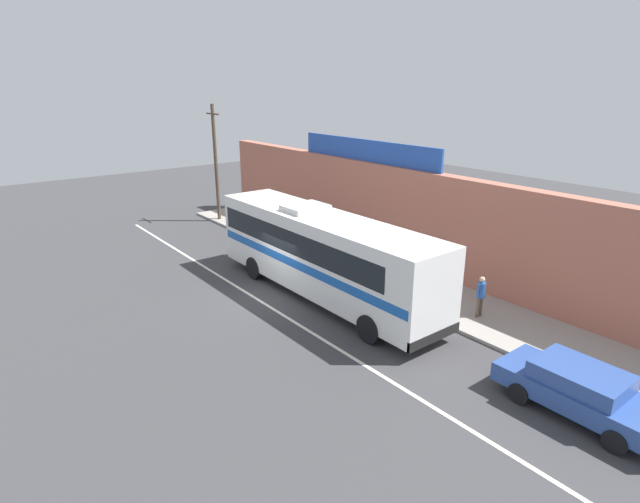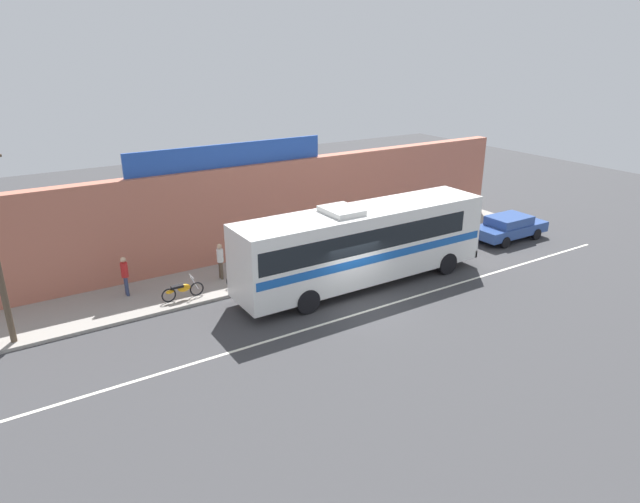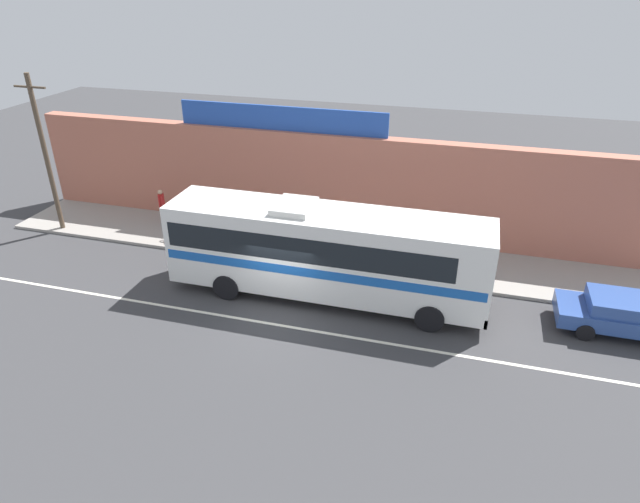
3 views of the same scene
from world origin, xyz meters
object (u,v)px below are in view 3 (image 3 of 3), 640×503
Objects in this scene: parked_car at (624,314)px; motorcycle_green at (240,241)px; intercity_bus at (324,249)px; pedestrian_far_left at (236,218)px; pedestrian_near_shop at (162,204)px; motorcycle_black at (181,233)px; utility_pole at (45,152)px; pedestrian_far_right at (474,251)px.

motorcycle_green is at bearing 172.68° from parked_car.
intercity_bus is 6.49m from pedestrian_far_left.
pedestrian_near_shop reaches higher than motorcycle_green.
intercity_bus is at bearing -18.70° from motorcycle_black.
intercity_bus is 5.43m from motorcycle_green.
pedestrian_far_left is at bearing 144.68° from intercity_bus.
parked_car is 2.64× the size of pedestrian_far_left.
utility_pole is (-24.56, 1.76, 3.18)m from parked_car.
motorcycle_green is 1.04× the size of motorcycle_black.
intercity_bus is at bearing -148.51° from pedestrian_far_right.
pedestrian_near_shop is (-20.06, 3.60, 0.43)m from parked_car.
parked_car is at bearing -7.32° from motorcycle_green.
pedestrian_far_right is (12.98, 0.83, 0.52)m from motorcycle_black.
motorcycle_green is 1.13× the size of pedestrian_far_left.
motorcycle_black is at bearing 173.88° from parked_car.
intercity_bus is at bearing -9.61° from utility_pole.
intercity_bus reaches higher than pedestrian_near_shop.
intercity_bus reaches higher than motorcycle_green.
motorcycle_green is 10.10m from pedestrian_far_right.
intercity_bus reaches higher than pedestrian_far_left.
pedestrian_far_right reaches higher than parked_car.
motorcycle_black is (-2.93, -0.01, 0.00)m from motorcycle_green.
motorcycle_green is at bearing 0.16° from motorcycle_black.
pedestrian_far_right is (19.36, 1.02, -2.84)m from utility_pole.
utility_pole is at bearing 170.39° from intercity_bus.
pedestrian_far_left is (2.25, 1.18, 0.56)m from motorcycle_black.
utility_pole is 3.82× the size of motorcycle_green.
pedestrian_far_right is at bearing -3.15° from pedestrian_near_shop.
intercity_bus is at bearing -24.06° from pedestrian_near_shop.
parked_car is 2.74× the size of pedestrian_far_right.
utility_pole is 4.30× the size of pedestrian_far_left.
pedestrian_far_left is 0.97× the size of pedestrian_near_shop.
pedestrian_far_left reaches higher than pedestrian_far_right.
pedestrian_far_right reaches higher than motorcycle_green.
pedestrian_near_shop is (-4.81, 1.64, 0.60)m from motorcycle_green.
intercity_bus is 6.92× the size of pedestrian_near_shop.
motorcycle_green is at bearing 1.19° from utility_pole.
motorcycle_black is 2.57m from pedestrian_near_shop.
utility_pole reaches higher than pedestrian_far_left.
pedestrian_near_shop is at bearing 138.80° from motorcycle_black.
pedestrian_near_shop is at bearing 161.17° from motorcycle_green.
pedestrian_far_left is 4.16m from pedestrian_near_shop.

